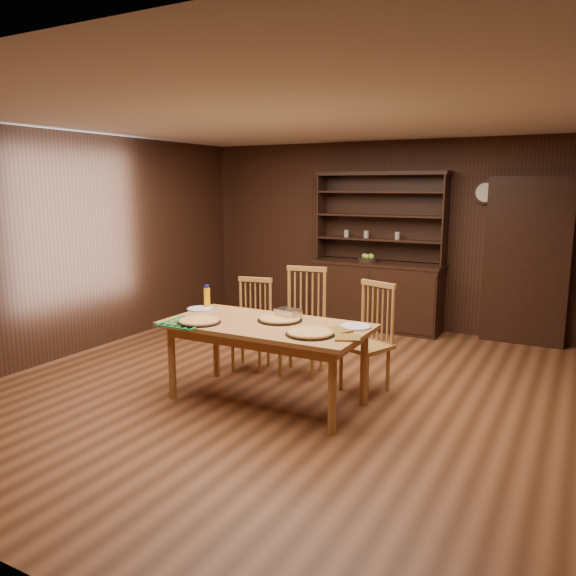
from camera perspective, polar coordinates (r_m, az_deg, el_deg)
The scene contains 20 objects.
floor at distance 5.67m, azimuth -0.66°, elevation -10.15°, with size 6.00×6.00×0.00m, color brown.
room_shell at distance 5.32m, azimuth -0.70°, elevation 5.97°, with size 6.00×6.00×6.00m.
china_hutch at distance 7.95m, azimuth 9.01°, elevation 0.16°, with size 1.84×0.52×2.17m.
doorway at distance 7.63m, azimuth 23.07°, elevation 2.48°, with size 1.00×0.18×2.10m, color black.
wall_clock at distance 7.69m, azimuth 19.45°, elevation 9.14°, with size 0.30×0.05×0.30m.
dining_table at distance 5.14m, azimuth -2.22°, elevation -4.50°, with size 1.87×0.93×0.75m.
chair_left at distance 6.19m, azimuth -3.60°, elevation -3.32°, with size 0.48×0.46×0.99m.
chair_center at distance 6.00m, azimuth 1.60°, elevation -2.95°, with size 0.53×0.51×1.13m.
chair_right at distance 5.55m, azimuth 8.39°, elevation -4.56°, with size 0.55×0.54×1.07m.
pizza_left at distance 5.19m, azimuth -9.02°, elevation -3.34°, with size 0.40×0.40×0.04m.
pizza_right at distance 4.73m, azimuth 2.26°, elevation -4.57°, with size 0.42×0.42×0.04m.
pizza_center at distance 5.20m, azimuth -0.84°, elevation -3.17°, with size 0.42×0.42×0.04m.
cooling_rack at distance 5.20m, azimuth -10.35°, elevation -3.46°, with size 0.38×0.38×0.02m, color #0DAC56, non-canonical shape.
plate_left at distance 5.75m, azimuth -8.87°, elevation -2.09°, with size 0.28×0.28×0.02m.
plate_right at distance 5.01m, azimuth 6.82°, elevation -3.89°, with size 0.29×0.29×0.02m.
foil_dish at distance 5.30m, azimuth 0.02°, elevation -2.62°, with size 0.23×0.16×0.09m, color silver.
juice_bottle at distance 5.80m, azimuth -8.23°, elevation -0.93°, with size 0.06×0.06×0.24m.
pot_holder_a at distance 4.64m, azimuth 6.05°, elevation -5.03°, with size 0.21×0.21×0.02m, color red.
pot_holder_b at distance 4.85m, azimuth 4.94°, elevation -4.32°, with size 0.21×0.21×0.02m, color red.
fruit_bowl at distance 7.87m, azimuth 8.13°, elevation 2.95°, with size 0.27×0.27×0.12m.
Camera 1 is at (2.58, -4.64, 1.98)m, focal length 35.00 mm.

